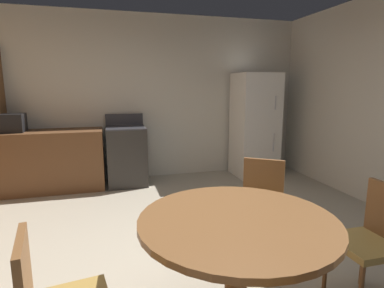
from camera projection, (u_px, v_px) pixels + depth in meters
name	position (u px, v px, depth m)	size (l,w,h in m)	color
ground_plane	(195.00, 275.00, 2.59)	(14.00, 14.00, 0.00)	#A89E89
wall_back	(146.00, 98.00, 5.24)	(5.66, 0.12, 2.70)	beige
kitchen_counter	(40.00, 161.00, 4.61)	(1.81, 0.60, 0.90)	brown
oven_range	(127.00, 155.00, 4.93)	(0.60, 0.60, 1.10)	#2D2B28
refrigerator	(255.00, 125.00, 5.37)	(0.68, 0.68, 1.76)	white
microwave	(8.00, 123.00, 4.40)	(0.44, 0.32, 0.26)	black
dining_table	(237.00, 242.00, 1.91)	(1.21, 1.21, 0.76)	brown
chair_east	(374.00, 237.00, 2.20)	(0.40, 0.40, 0.87)	brown
chair_northeast	(261.00, 200.00, 2.89)	(0.56, 0.56, 0.87)	brown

